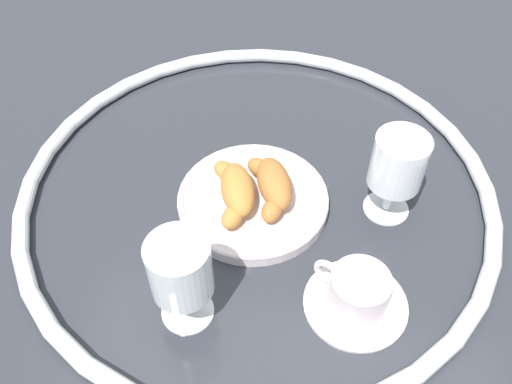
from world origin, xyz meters
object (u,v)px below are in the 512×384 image
pastry_plate (256,200)px  croissant_small (235,190)px  croissant_large (272,184)px  coffee_cup_near (357,294)px  juice_glass_right (398,164)px  juice_glass_left (180,270)px

pastry_plate → croissant_small: size_ratio=1.79×
pastry_plate → croissant_large: (0.01, -0.02, 0.03)m
coffee_cup_near → juice_glass_right: juice_glass_right is taller
juice_glass_left → croissant_small: bearing=-5.6°
coffee_cup_near → croissant_large: bearing=43.6°
croissant_large → pastry_plate: bearing=115.6°
pastry_plate → coffee_cup_near: bearing=-130.1°
pastry_plate → croissant_small: croissant_small is taller
croissant_large → croissant_small: 0.05m
croissant_large → juice_glass_right: bearing=-81.2°
croissant_small → juice_glass_left: size_ratio=0.91×
coffee_cup_near → juice_glass_left: size_ratio=0.97×
pastry_plate → juice_glass_left: (-0.20, 0.05, 0.08)m
croissant_small → juice_glass_left: bearing=174.4°
pastry_plate → juice_glass_left: bearing=166.8°
juice_glass_left → croissant_large: bearing=-18.2°
croissant_large → coffee_cup_near: croissant_large is taller
pastry_plate → croissant_small: bearing=115.2°
juice_glass_left → juice_glass_right: bearing=-45.7°
juice_glass_right → croissant_large: bearing=98.8°
pastry_plate → coffee_cup_near: size_ratio=1.67×
croissant_large → coffee_cup_near: (-0.15, -0.14, -0.01)m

